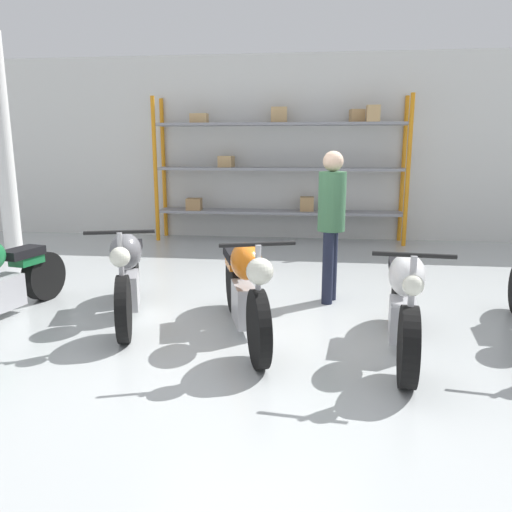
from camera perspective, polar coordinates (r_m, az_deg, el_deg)
name	(u,v)px	position (r m, az deg, el deg)	size (l,w,h in m)	color
ground_plane	(251,331)	(5.13, -0.54, -8.62)	(30.00, 30.00, 0.00)	#B2B7B7
back_wall	(286,149)	(10.22, 3.44, 12.15)	(30.00, 0.08, 3.60)	silver
shelving_rack	(279,165)	(9.87, 2.62, 10.39)	(4.88, 0.63, 2.78)	orange
support_pillar	(4,149)	(9.23, -26.89, 10.85)	(0.28, 0.28, 3.60)	silver
motorcycle_grey	(128,274)	(5.56, -14.43, -2.00)	(0.85, 2.00, 1.08)	black
motorcycle_orange	(245,286)	(4.87, -1.30, -3.45)	(0.89, 2.10, 1.07)	black
motorcycle_white	(404,302)	(4.68, 16.57, -5.02)	(0.62, 2.01, 1.06)	black
person_browsing	(331,214)	(5.92, 8.62, 4.73)	(0.40, 0.40, 1.79)	#1E2338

